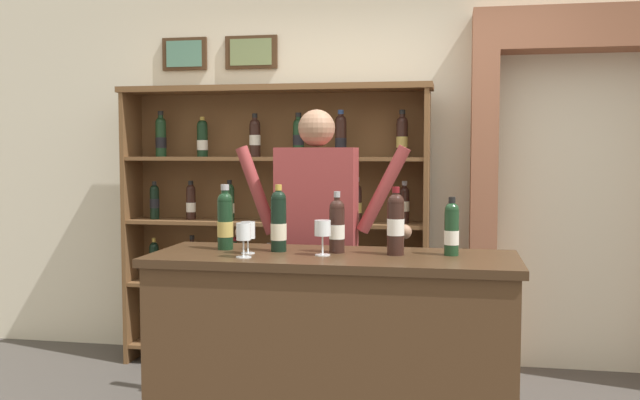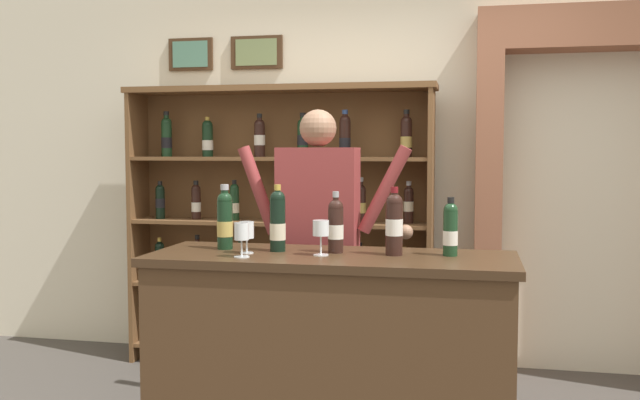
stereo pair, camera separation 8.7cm
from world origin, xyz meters
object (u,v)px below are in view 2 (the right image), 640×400
wine_shelf (280,217)px  wine_glass_right (247,232)px  tasting_counter (331,360)px  tasting_bottle_riserva (450,229)px  tasting_bottle_prosecco (336,225)px  tasting_bottle_brunello (394,223)px  tasting_bottle_super_tuscan (225,219)px  tasting_bottle_grappa (278,221)px  wine_glass_center (321,230)px  wine_glass_spare (242,234)px  shopkeeper (318,226)px

wine_shelf → wine_glass_right: wine_shelf is taller
tasting_counter → tasting_bottle_riserva: tasting_bottle_riserva is taller
tasting_bottle_prosecco → tasting_bottle_brunello: bearing=-4.7°
tasting_bottle_super_tuscan → tasting_bottle_prosecco: tasting_bottle_super_tuscan is taller
wine_shelf → tasting_bottle_riserva: 1.85m
tasting_bottle_grappa → wine_glass_center: tasting_bottle_grappa is taller
tasting_bottle_brunello → wine_glass_center: tasting_bottle_brunello is taller
tasting_bottle_prosecco → wine_shelf: bearing=115.1°
tasting_bottle_grappa → tasting_bottle_prosecco: size_ratio=1.10×
tasting_bottle_super_tuscan → tasting_bottle_prosecco: bearing=-0.6°
tasting_bottle_riserva → tasting_bottle_super_tuscan: bearing=-179.8°
tasting_bottle_brunello → wine_glass_center: 0.34m
tasting_bottle_super_tuscan → wine_glass_spare: (0.17, -0.24, -0.04)m
tasting_counter → wine_glass_right: size_ratio=11.30×
tasting_counter → tasting_bottle_brunello: bearing=8.0°
wine_shelf → wine_glass_center: size_ratio=12.98×
tasting_bottle_super_tuscan → shopkeeper: bearing=56.3°
tasting_bottle_riserva → wine_glass_right: 0.95m
tasting_bottle_grappa → tasting_bottle_prosecco: 0.28m
shopkeeper → tasting_bottle_grappa: bearing=-98.5°
wine_shelf → tasting_counter: (0.65, -1.48, -0.53)m
tasting_bottle_riserva → wine_glass_center: size_ratio=1.66×
tasting_bottle_super_tuscan → tasting_counter: bearing=-7.2°
shopkeeper → tasting_bottle_riserva: bearing=-35.6°
wine_shelf → tasting_bottle_prosecco: bearing=-64.9°
shopkeeper → tasting_bottle_prosecco: size_ratio=5.86×
wine_shelf → tasting_bottle_prosecco: size_ratio=7.30×
wine_glass_spare → tasting_bottle_prosecco: bearing=30.9°
tasting_bottle_super_tuscan → wine_glass_right: 0.20m
tasting_bottle_super_tuscan → wine_glass_center: 0.52m
tasting_bottle_super_tuscan → tasting_bottle_brunello: 0.84m
tasting_bottle_riserva → wine_glass_center: 0.60m
tasting_bottle_super_tuscan → wine_glass_right: size_ratio=2.11×
wine_shelf → shopkeeper: wine_shelf is taller
tasting_bottle_grappa → tasting_bottle_super_tuscan: bearing=176.7°
wine_glass_center → tasting_bottle_grappa: bearing=158.1°
wine_shelf → tasting_bottle_super_tuscan: (0.11, -1.41, 0.12)m
tasting_counter → tasting_bottle_grappa: (-0.27, 0.05, 0.65)m
wine_glass_center → wine_glass_right: (-0.36, -0.01, -0.02)m
wine_glass_right → tasting_bottle_riserva: bearing=7.3°
tasting_counter → shopkeeper: size_ratio=1.00×
wine_shelf → tasting_bottle_prosecco: 1.57m
tasting_counter → wine_glass_right: (-0.40, -0.05, 0.60)m
tasting_bottle_prosecco → tasting_bottle_brunello: (0.28, -0.02, 0.02)m
tasting_bottle_grappa → tasting_bottle_riserva: 0.82m
tasting_bottle_super_tuscan → tasting_bottle_brunello: bearing=-2.0°
tasting_bottle_brunello → wine_shelf: bearing=123.3°
tasting_bottle_brunello → tasting_bottle_riserva: bearing=7.3°
tasting_counter → tasting_bottle_super_tuscan: bearing=172.8°
tasting_bottle_super_tuscan → wine_glass_center: tasting_bottle_super_tuscan is taller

